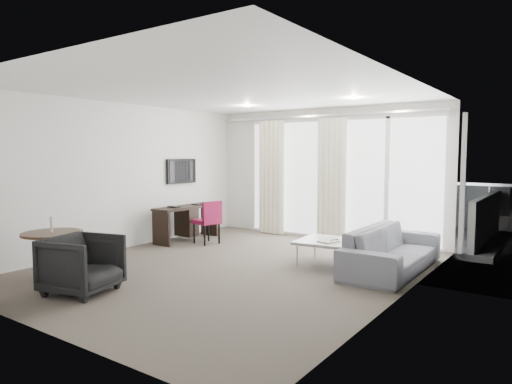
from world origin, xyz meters
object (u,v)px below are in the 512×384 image
Objects in this scene: round_table at (53,255)px; sofa at (392,249)px; rattan_chair_a at (381,219)px; rattan_chair_b at (422,214)px; desk_chair at (207,222)px; coffee_table at (327,252)px; desk at (187,223)px; tub_armchair at (82,264)px.

sofa is (3.68, 3.06, -0.00)m from round_table.
round_table is 6.19m from rattan_chair_a.
rattan_chair_b is at bearing 73.89° from rattan_chair_a.
sofa is 2.96× the size of rattan_chair_a.
desk_chair reaches higher than sofa.
desk_chair is at bearing -126.27° from rattan_chair_a.
rattan_chair_b is (2.99, 3.71, -0.03)m from desk_chair.
round_table is at bearing 129.73° from sofa.
coffee_table is 2.78m from rattan_chair_a.
round_table is at bearing -118.56° from rattan_chair_b.
rattan_chair_b is (3.52, 3.70, 0.05)m from desk.
round_table is 7.44m from rattan_chair_b.
desk reaches higher than sofa.
coffee_table is at bearing -79.15° from rattan_chair_a.
tub_armchair reaches higher than coffee_table.
round_table is at bearing -107.08° from rattan_chair_a.
desk_chair is 3.05m from round_table.
desk_chair is 0.96× the size of coffee_table.
tub_armchair is at bearing -111.39° from rattan_chair_b.
coffee_table is 1.11× the size of rattan_chair_b.
rattan_chair_a reaches higher than coffee_table.
tub_armchair reaches higher than round_table.
coffee_table is (3.16, -0.21, -0.15)m from desk.
tub_armchair is 0.91× the size of coffee_table.
coffee_table is (1.83, 3.02, -0.16)m from tub_armchair.
sofa is (3.56, 0.01, -0.09)m from desk_chair.
tub_armchair is at bearing -10.62° from round_table.
sofa is at bearing -0.02° from desk.
desk is 3.09m from round_table.
desk reaches higher than coffee_table.
desk_chair reaches higher than rattan_chair_a.
coffee_table is at bearing 8.53° from desk_chair.
rattan_chair_a is (-0.15, 2.77, 0.17)m from coffee_table.
rattan_chair_a reaches higher than tub_armchair.
rattan_chair_b reaches higher than round_table.
desk_chair is 2.65m from coffee_table.
coffee_table is (2.63, -0.20, -0.22)m from desk_chair.
desk_chair reaches higher than tub_armchair.
desk_chair reaches higher than desk.
round_table is (-0.12, -3.05, -0.09)m from desk_chair.
tub_armchair is at bearing 139.49° from sofa.
sofa is at bearing -59.32° from rattan_chair_a.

